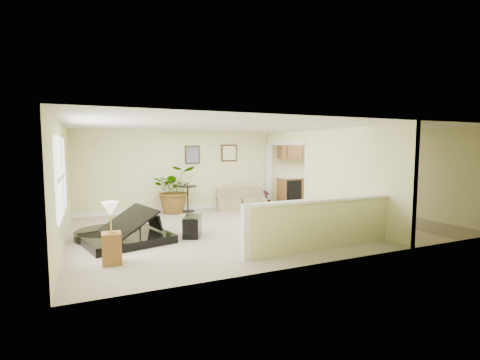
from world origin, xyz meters
name	(u,v)px	position (x,y,z in m)	size (l,w,h in m)	color
floor	(262,225)	(0.00, 0.00, 0.00)	(9.00, 9.00, 0.00)	beige
back_wall	(220,170)	(0.00, 3.00, 1.25)	(9.00, 0.04, 2.50)	beige
front_wall	(342,190)	(0.00, -3.00, 1.25)	(9.00, 0.04, 2.50)	beige
left_wall	(62,184)	(-4.50, 0.00, 1.25)	(0.04, 6.00, 2.50)	beige
right_wall	(394,172)	(4.50, 0.00, 1.25)	(0.04, 6.00, 2.50)	beige
ceiling	(262,127)	(0.00, 0.00, 2.50)	(9.00, 6.00, 0.04)	white
kitchen_vinyl	(358,216)	(3.15, 0.00, 0.00)	(2.70, 6.00, 0.01)	tan
interior_partition	(315,175)	(1.80, 0.25, 1.22)	(0.18, 5.99, 2.50)	beige
pony_half_wall	(320,223)	(0.08, -2.30, 0.52)	(3.42, 0.22, 1.00)	beige
left_window	(60,176)	(-4.49, -0.50, 1.45)	(0.05, 2.15, 1.45)	white
wall_art_left	(192,155)	(-0.95, 2.97, 1.75)	(0.48, 0.04, 0.58)	#382414
wall_mirror	(229,153)	(0.30, 2.97, 1.80)	(0.55, 0.04, 0.55)	#382414
kitchen_cabinets	(306,178)	(3.19, 2.73, 0.87)	(2.36, 0.65, 2.33)	olive
piano	(123,210)	(-3.36, -0.12, 0.65)	(2.22, 2.23, 1.57)	black
piano_bench	(192,226)	(-1.91, -0.33, 0.23)	(0.34, 0.68, 0.45)	black
loveseat	(241,199)	(0.48, 2.42, 0.33)	(1.74, 1.24, 0.88)	tan
accent_table	(188,195)	(-1.22, 2.59, 0.52)	(0.56, 0.56, 0.81)	black
palm_plant	(175,190)	(-1.62, 2.60, 0.71)	(1.39, 1.24, 1.44)	black
small_plant	(266,200)	(1.45, 2.50, 0.23)	(0.39, 0.39, 0.54)	black
lamp_stand	(111,238)	(-3.69, -1.57, 0.45)	(0.33, 0.33, 1.07)	olive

